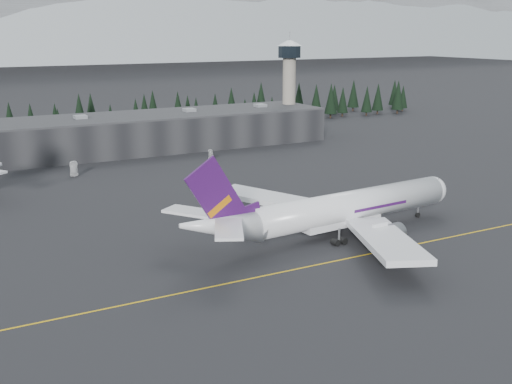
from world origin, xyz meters
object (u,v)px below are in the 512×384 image
gse_vehicle_b (211,159)px  gse_vehicle_a (74,174)px  jet_main (330,211)px  terminal (110,135)px  control_tower (289,77)px

gse_vehicle_b → gse_vehicle_a: bearing=-109.0°
gse_vehicle_b → jet_main: bearing=-29.3°
gse_vehicle_a → gse_vehicle_b: (45.08, 1.54, 0.01)m
jet_main → gse_vehicle_b: (12.40, 84.16, -5.02)m
terminal → gse_vehicle_a: terminal is taller
terminal → gse_vehicle_a: size_ratio=33.55×
control_tower → jet_main: bearing=-118.2°
terminal → control_tower: 76.98m
gse_vehicle_a → gse_vehicle_b: gse_vehicle_b is taller
jet_main → gse_vehicle_a: jet_main is taller
jet_main → control_tower: bearing=57.5°
terminal → control_tower: bearing=2.3°
jet_main → gse_vehicle_b: size_ratio=17.46×
control_tower → gse_vehicle_a: 104.44m
control_tower → terminal: bearing=-177.7°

